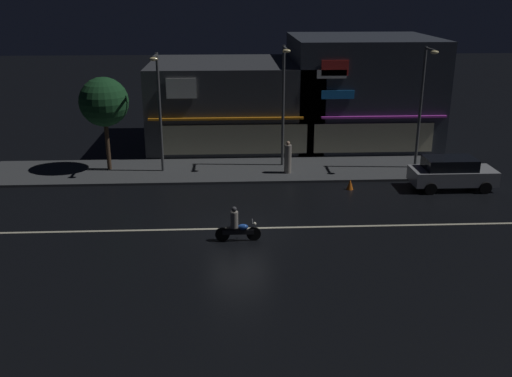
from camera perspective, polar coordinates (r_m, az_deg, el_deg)
ground_plane at (r=25.23m, az=-1.67°, el=-3.99°), size 140.00×140.00×0.00m
lane_divider_stripe at (r=25.23m, az=-1.67°, el=-3.97°), size 26.76×0.16×0.01m
sidewalk_far at (r=33.03m, az=-1.97°, el=1.82°), size 28.17×4.55×0.14m
storefront_left_block at (r=39.65m, az=10.29°, el=9.55°), size 9.17×8.78×6.98m
storefront_center_block at (r=38.82m, az=-2.18°, el=8.47°), size 10.87×8.84×5.42m
streetlamp_west at (r=31.98m, az=-9.60°, el=8.35°), size 0.44×1.64×6.57m
streetlamp_mid at (r=32.67m, az=2.75°, el=9.09°), size 0.44×1.64×6.86m
streetlamp_east at (r=33.49m, az=16.17°, el=8.59°), size 0.44×1.64×6.84m
pedestrian_on_sidewalk at (r=32.15m, az=3.17°, el=3.00°), size 0.40×0.40×1.82m
street_tree at (r=33.16m, az=-14.83°, el=8.26°), size 2.73×2.73×5.24m
parked_car_near_kerb at (r=31.64m, az=18.81°, el=1.50°), size 4.30×1.98×1.67m
motorcycle_lead at (r=23.81m, az=-1.92°, el=-3.80°), size 1.90×0.60×1.52m
traffic_cone at (r=30.38m, az=9.29°, el=0.41°), size 0.36×0.36×0.55m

